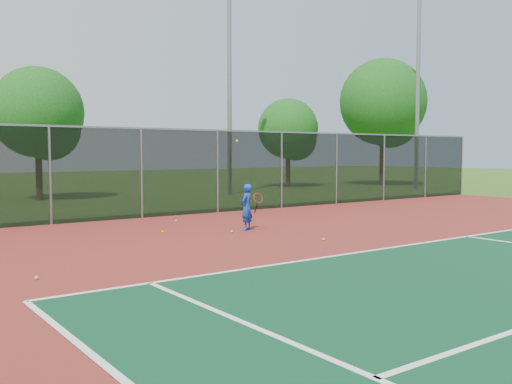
{
  "coord_description": "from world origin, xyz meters",
  "views": [
    {
      "loc": [
        -11.11,
        -5.68,
        2.22
      ],
      "look_at": [
        -3.34,
        5.0,
        1.3
      ],
      "focal_mm": 40.0,
      "sensor_mm": 36.0,
      "label": 1
    }
  ],
  "objects": [
    {
      "name": "court_apron",
      "position": [
        0.0,
        2.0,
        0.01
      ],
      "size": [
        30.0,
        20.0,
        0.02
      ],
      "primitive_type": "cube",
      "color": "maroon",
      "rests_on": "ground"
    },
    {
      "name": "fence_back",
      "position": [
        0.0,
        12.0,
        1.56
      ],
      "size": [
        30.0,
        0.06,
        3.03
      ],
      "color": "black",
      "rests_on": "court_apron"
    },
    {
      "name": "tennis_player",
      "position": [
        -1.9,
        7.44,
        0.68
      ],
      "size": [
        0.59,
        0.67,
        2.55
      ],
      "color": "#143BBF",
      "rests_on": "court_apron"
    },
    {
      "name": "practice_ball_1",
      "position": [
        -8.47,
        4.42,
        0.06
      ],
      "size": [
        0.07,
        0.07,
        0.07
      ],
      "primitive_type": "sphere",
      "color": "#D2E01A",
      "rests_on": "court_apron"
    },
    {
      "name": "practice_ball_2",
      "position": [
        -1.48,
        4.71,
        0.06
      ],
      "size": [
        0.07,
        0.07,
        0.07
      ],
      "primitive_type": "sphere",
      "color": "#D2E01A",
      "rests_on": "court_apron"
    },
    {
      "name": "practice_ball_3",
      "position": [
        -4.1,
        8.3,
        0.06
      ],
      "size": [
        0.07,
        0.07,
        0.07
      ],
      "primitive_type": "sphere",
      "color": "#D2E01A",
      "rests_on": "court_apron"
    },
    {
      "name": "practice_ball_4",
      "position": [
        -2.63,
        10.29,
        0.06
      ],
      "size": [
        0.07,
        0.07,
        0.07
      ],
      "primitive_type": "sphere",
      "color": "#D2E01A",
      "rests_on": "court_apron"
    },
    {
      "name": "practice_ball_5",
      "position": [
        -2.53,
        7.24,
        0.06
      ],
      "size": [
        0.07,
        0.07,
        0.07
      ],
      "primitive_type": "sphere",
      "color": "#D2E01A",
      "rests_on": "court_apron"
    },
    {
      "name": "floodlight_n",
      "position": [
        5.41,
        19.39,
        6.94
      ],
      "size": [
        0.9,
        0.4,
        12.32
      ],
      "color": "gray",
      "rests_on": "ground"
    },
    {
      "name": "floodlight_ne",
      "position": [
        16.39,
        16.0,
        6.94
      ],
      "size": [
        0.9,
        0.4,
        12.32
      ],
      "color": "gray",
      "rests_on": "ground"
    },
    {
      "name": "tree_back_left",
      "position": [
        -3.61,
        21.61,
        3.87
      ],
      "size": [
        4.2,
        4.2,
        6.17
      ],
      "color": "#382414",
      "rests_on": "ground"
    },
    {
      "name": "tree_back_mid",
      "position": [
        12.13,
        22.58,
        3.54
      ],
      "size": [
        3.85,
        3.85,
        5.65
      ],
      "color": "#382414",
      "rests_on": "ground"
    },
    {
      "name": "tree_back_right",
      "position": [
        18.14,
        20.05,
        5.28
      ],
      "size": [
        5.72,
        5.72,
        8.41
      ],
      "color": "#382414",
      "rests_on": "ground"
    }
  ]
}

